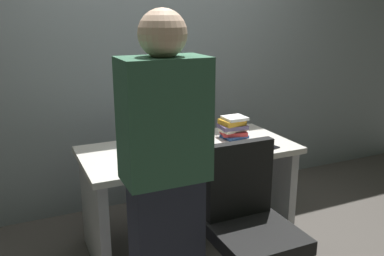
% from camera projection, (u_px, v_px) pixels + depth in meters
% --- Properties ---
extents(ground_plane, '(9.00, 9.00, 0.00)m').
position_uv_depth(ground_plane, '(189.00, 240.00, 3.01)').
color(ground_plane, '#4C4742').
extents(wall_back, '(6.40, 0.10, 3.00)m').
position_uv_depth(wall_back, '(147.00, 27.00, 3.33)').
color(wall_back, gray).
rests_on(wall_back, ground).
extents(desk, '(1.47, 0.71, 0.72)m').
position_uv_depth(desk, '(189.00, 177.00, 2.87)').
color(desk, beige).
rests_on(desk, ground).
extents(office_chair, '(0.52, 0.52, 0.94)m').
position_uv_depth(office_chair, '(251.00, 237.00, 2.24)').
color(office_chair, black).
rests_on(office_chair, ground).
extents(person_at_desk, '(0.40, 0.24, 1.64)m').
position_uv_depth(person_at_desk, '(165.00, 180.00, 1.96)').
color(person_at_desk, '#262838').
rests_on(person_at_desk, ground).
extents(monitor, '(0.54, 0.16, 0.46)m').
position_uv_depth(monitor, '(178.00, 106.00, 2.90)').
color(monitor, silver).
rests_on(monitor, desk).
extents(keyboard, '(0.44, 0.15, 0.02)m').
position_uv_depth(keyboard, '(183.00, 154.00, 2.65)').
color(keyboard, white).
rests_on(keyboard, desk).
extents(mouse, '(0.06, 0.10, 0.03)m').
position_uv_depth(mouse, '(225.00, 146.00, 2.78)').
color(mouse, black).
rests_on(mouse, desk).
extents(cup_near_keyboard, '(0.07, 0.07, 0.09)m').
position_uv_depth(cup_near_keyboard, '(132.00, 152.00, 2.57)').
color(cup_near_keyboard, silver).
rests_on(cup_near_keyboard, desk).
extents(cup_by_monitor, '(0.07, 0.07, 0.08)m').
position_uv_depth(cup_by_monitor, '(127.00, 144.00, 2.74)').
color(cup_by_monitor, '#3372B2').
rests_on(cup_by_monitor, desk).
extents(book_stack, '(0.22, 0.18, 0.16)m').
position_uv_depth(book_stack, '(233.00, 127.00, 3.01)').
color(book_stack, '#3359A5').
rests_on(book_stack, desk).
extents(cell_phone, '(0.10, 0.16, 0.01)m').
position_uv_depth(cell_phone, '(269.00, 146.00, 2.82)').
color(cell_phone, black).
rests_on(cell_phone, desk).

